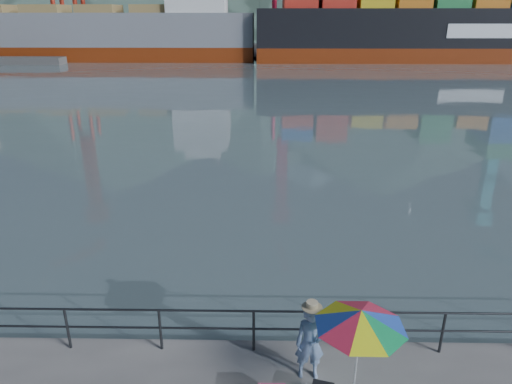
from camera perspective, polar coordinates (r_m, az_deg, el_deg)
harbor_water at (r=136.44m, az=0.51°, el=18.48°), size 500.00×280.00×0.00m
far_dock at (r=99.89m, az=6.33°, el=17.32°), size 200.00×40.00×0.40m
guardrail at (r=10.21m, az=-6.15°, el=-16.71°), size 22.00×0.06×1.03m
container_stacks at (r=104.70m, az=20.05°, el=17.98°), size 58.00×5.40×7.80m
fisherman at (r=9.45m, az=6.78°, el=-18.20°), size 0.59×0.39×1.60m
beach_umbrella at (r=8.45m, az=12.96°, el=-15.16°), size 2.16×2.16×2.02m
fishing_rod at (r=10.72m, az=6.93°, el=-18.19°), size 0.40×1.85×1.33m
bulk_carrier at (r=80.90m, az=-17.30°, el=18.58°), size 48.71×8.43×14.50m
container_ship at (r=83.94m, az=26.01°, el=18.65°), size 66.06×11.01×18.10m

